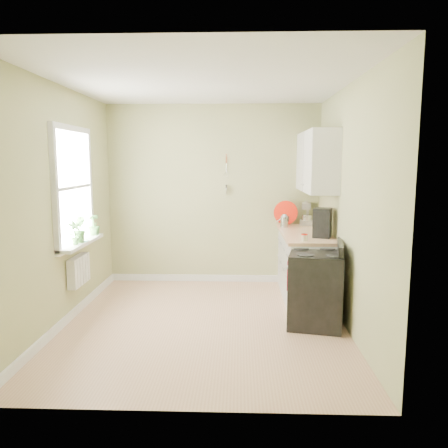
{
  "coord_description": "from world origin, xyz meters",
  "views": [
    {
      "loc": [
        0.4,
        -4.82,
        1.86
      ],
      "look_at": [
        0.21,
        0.55,
        1.08
      ],
      "focal_mm": 35.0,
      "sensor_mm": 36.0,
      "label": 1
    }
  ],
  "objects_px": {
    "kettle": "(284,221)",
    "coffee_maker": "(322,224)",
    "stand_mixer": "(306,214)",
    "stove": "(316,288)"
  },
  "relations": [
    {
      "from": "stove",
      "to": "kettle",
      "type": "relative_size",
      "value": 5.01
    },
    {
      "from": "kettle",
      "to": "stand_mixer",
      "type": "bearing_deg",
      "value": 39.06
    },
    {
      "from": "stand_mixer",
      "to": "kettle",
      "type": "height_order",
      "value": "stand_mixer"
    },
    {
      "from": "kettle",
      "to": "coffee_maker",
      "type": "bearing_deg",
      "value": -64.87
    },
    {
      "from": "kettle",
      "to": "coffee_maker",
      "type": "distance_m",
      "value": 0.91
    },
    {
      "from": "stand_mixer",
      "to": "coffee_maker",
      "type": "xyz_separation_m",
      "value": [
        0.03,
        -1.12,
        0.02
      ]
    },
    {
      "from": "stove",
      "to": "stand_mixer",
      "type": "height_order",
      "value": "stand_mixer"
    },
    {
      "from": "stove",
      "to": "coffee_maker",
      "type": "xyz_separation_m",
      "value": [
        0.16,
        0.59,
        0.66
      ]
    },
    {
      "from": "stove",
      "to": "stand_mixer",
      "type": "relative_size",
      "value": 2.63
    },
    {
      "from": "kettle",
      "to": "coffee_maker",
      "type": "xyz_separation_m",
      "value": [
        0.39,
        -0.83,
        0.08
      ]
    }
  ]
}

